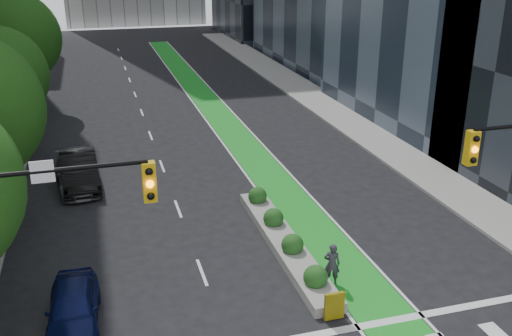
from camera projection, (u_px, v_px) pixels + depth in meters
sidewalk_left at (3, 142)px, 36.67m from camera, size 3.60×90.00×0.15m
sidewalk_right at (341, 115)px, 42.77m from camera, size 3.60×90.00×0.15m
bike_lane_paint at (212, 107)px, 45.00m from camera, size 2.20×70.00×0.01m
tree_far at (14, 38)px, 41.13m from camera, size 6.60×6.60×9.00m
median_planter at (284, 239)px, 23.82m from camera, size 1.20×10.26×1.10m
cyclist at (332, 264)px, 21.05m from camera, size 0.71×0.59×1.67m
parked_car_left_near at (73, 307)px, 18.75m from camera, size 1.79×4.16×1.40m
parked_car_left_mid at (79, 170)px, 29.92m from camera, size 2.18×5.34×1.72m
parked_car_left_far at (77, 174)px, 29.76m from camera, size 2.60×5.21×1.45m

